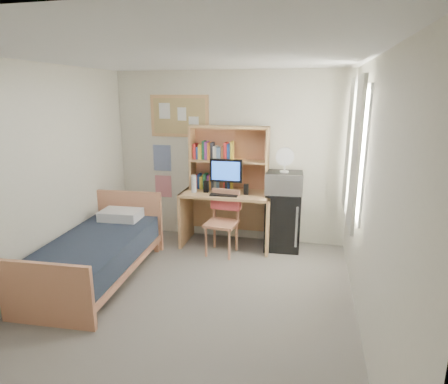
% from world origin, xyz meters
% --- Properties ---
extents(floor, '(3.60, 4.20, 0.02)m').
position_xyz_m(floor, '(0.00, 0.00, -0.01)').
color(floor, gray).
rests_on(floor, ground).
extents(ceiling, '(3.60, 4.20, 0.02)m').
position_xyz_m(ceiling, '(0.00, 0.00, 2.60)').
color(ceiling, silver).
rests_on(ceiling, wall_back).
extents(wall_back, '(3.60, 0.04, 2.60)m').
position_xyz_m(wall_back, '(0.00, 2.10, 1.30)').
color(wall_back, silver).
rests_on(wall_back, floor).
extents(wall_front, '(3.60, 0.04, 2.60)m').
position_xyz_m(wall_front, '(0.00, -2.10, 1.30)').
color(wall_front, silver).
rests_on(wall_front, floor).
extents(wall_left, '(0.04, 4.20, 2.60)m').
position_xyz_m(wall_left, '(-1.80, 0.00, 1.30)').
color(wall_left, silver).
rests_on(wall_left, floor).
extents(wall_right, '(0.04, 4.20, 2.60)m').
position_xyz_m(wall_right, '(1.80, 0.00, 1.30)').
color(wall_right, silver).
rests_on(wall_right, floor).
extents(window_unit, '(0.10, 1.40, 1.70)m').
position_xyz_m(window_unit, '(1.75, 1.20, 1.60)').
color(window_unit, white).
rests_on(window_unit, wall_right).
extents(curtain_left, '(0.04, 0.55, 1.70)m').
position_xyz_m(curtain_left, '(1.72, 0.80, 1.60)').
color(curtain_left, silver).
rests_on(curtain_left, wall_right).
extents(curtain_right, '(0.04, 0.55, 1.70)m').
position_xyz_m(curtain_right, '(1.72, 1.60, 1.60)').
color(curtain_right, silver).
rests_on(curtain_right, wall_right).
extents(bulletin_board, '(0.94, 0.03, 0.64)m').
position_xyz_m(bulletin_board, '(-0.78, 2.08, 1.92)').
color(bulletin_board, tan).
rests_on(bulletin_board, wall_back).
extents(poster_wave, '(0.30, 0.01, 0.42)m').
position_xyz_m(poster_wave, '(-1.10, 2.09, 1.25)').
color(poster_wave, navy).
rests_on(poster_wave, wall_back).
extents(poster_japan, '(0.28, 0.01, 0.36)m').
position_xyz_m(poster_japan, '(-1.10, 2.09, 0.78)').
color(poster_japan, red).
rests_on(poster_japan, wall_back).
extents(desk, '(1.34, 0.68, 0.83)m').
position_xyz_m(desk, '(0.05, 1.75, 0.42)').
color(desk, tan).
rests_on(desk, floor).
extents(desk_chair, '(0.51, 0.51, 0.93)m').
position_xyz_m(desk_chair, '(0.05, 1.40, 0.47)').
color(desk_chair, tan).
rests_on(desk_chair, floor).
extents(mini_fridge, '(0.54, 0.54, 0.86)m').
position_xyz_m(mini_fridge, '(0.88, 1.83, 0.43)').
color(mini_fridge, black).
rests_on(mini_fridge, floor).
extents(bed, '(1.09, 2.01, 0.54)m').
position_xyz_m(bed, '(-1.28, 0.30, 0.27)').
color(bed, '#1A222F').
rests_on(bed, floor).
extents(hutch, '(1.18, 0.31, 0.96)m').
position_xyz_m(hutch, '(0.05, 1.90, 1.32)').
color(hutch, tan).
rests_on(hutch, desk).
extents(monitor, '(0.47, 0.04, 0.51)m').
position_xyz_m(monitor, '(0.05, 1.69, 1.09)').
color(monitor, black).
rests_on(monitor, desk).
extents(keyboard, '(0.40, 0.13, 0.02)m').
position_xyz_m(keyboard, '(0.05, 1.55, 0.84)').
color(keyboard, black).
rests_on(keyboard, desk).
extents(speaker_left, '(0.07, 0.07, 0.17)m').
position_xyz_m(speaker_left, '(-0.25, 1.68, 0.92)').
color(speaker_left, black).
rests_on(speaker_left, desk).
extents(speaker_right, '(0.06, 0.06, 0.15)m').
position_xyz_m(speaker_right, '(0.35, 1.69, 0.91)').
color(speaker_right, black).
rests_on(speaker_right, desk).
extents(water_bottle, '(0.08, 0.08, 0.26)m').
position_xyz_m(water_bottle, '(-0.43, 1.64, 0.96)').
color(water_bottle, white).
rests_on(water_bottle, desk).
extents(hoodie, '(0.44, 0.17, 0.21)m').
position_xyz_m(hoodie, '(0.07, 1.60, 0.72)').
color(hoodie, '#E3565A').
rests_on(hoodie, desk_chair).
extents(microwave, '(0.55, 0.43, 0.31)m').
position_xyz_m(microwave, '(0.88, 1.81, 1.02)').
color(microwave, silver).
rests_on(microwave, mini_fridge).
extents(desk_fan, '(0.27, 0.27, 0.32)m').
position_xyz_m(desk_fan, '(0.88, 1.81, 1.33)').
color(desk_fan, white).
rests_on(desk_fan, microwave).
extents(pillow, '(0.56, 0.41, 0.13)m').
position_xyz_m(pillow, '(-1.32, 1.05, 0.60)').
color(pillow, white).
rests_on(pillow, bed).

